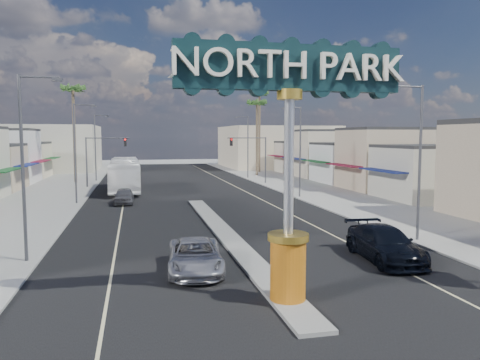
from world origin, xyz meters
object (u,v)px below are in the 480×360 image
streetlight_l_mid (77,148)px  palm_left_far (73,94)px  streetlight_r_near (418,155)px  city_bus (125,175)px  gateway_sign (289,142)px  traffic_signal_left (102,152)px  streetlight_r_mid (299,147)px  streetlight_r_far (247,143)px  palm_right_mid (257,107)px  car_parked_left (124,196)px  traffic_signal_right (252,151)px  suv_right (385,244)px  suv_left (195,256)px  palm_right_far (260,98)px  streetlight_l_near (26,158)px  streetlight_l_far (96,144)px

streetlight_l_mid → palm_left_far: size_ratio=0.69×
streetlight_r_near → streetlight_l_mid: bearing=136.2°
city_bus → streetlight_r_near: bearing=-60.6°
gateway_sign → traffic_signal_left: 43.04m
streetlight_l_mid → streetlight_r_mid: (20.87, 0.00, 0.00)m
streetlight_r_mid → streetlight_r_far: 22.00m
palm_right_mid → car_parked_left: bearing=-126.3°
traffic_signal_right → streetlight_r_mid: 14.07m
streetlight_r_far → suv_right: streetlight_r_far is taller
palm_right_mid → suv_left: size_ratio=2.34×
streetlight_r_far → car_parked_left: size_ratio=2.14×
palm_right_far → streetlight_l_mid: bearing=-128.5°
palm_left_far → palm_right_far: (28.00, 12.00, 0.89)m
traffic_signal_right → city_bus: bearing=-163.5°
palm_right_far → suv_right: bearing=-98.7°
streetlight_l_near → streetlight_l_far: same height
traffic_signal_right → suv_left: size_ratio=1.16×
palm_right_mid → streetlight_r_near: bearing=-93.2°
streetlight_r_near → city_bus: size_ratio=0.67×
streetlight_r_near → city_bus: bearing=120.1°
streetlight_l_near → palm_right_far: size_ratio=0.64×
streetlight_l_far → palm_right_far: bearing=21.5°
traffic_signal_left → streetlight_l_far: size_ratio=0.67×
car_parked_left → gateway_sign: bearing=-75.2°
streetlight_l_far → streetlight_l_mid: bearing=-90.0°
gateway_sign → streetlight_l_far: size_ratio=1.02×
streetlight_l_near → streetlight_r_far: same height
streetlight_l_mid → city_bus: size_ratio=0.67×
traffic_signal_right → streetlight_l_near: size_ratio=0.67×
streetlight_r_near → suv_right: bearing=-139.1°
streetlight_l_mid → suv_right: size_ratio=1.57×
gateway_sign → suv_left: (-2.80, 4.79, -5.21)m
traffic_signal_right → palm_left_far: 24.09m
streetlight_r_near → suv_left: streetlight_r_near is taller
palm_right_mid → palm_left_far: bearing=-167.0°
streetlight_r_mid → streetlight_r_far: bearing=90.0°
streetlight_r_mid → suv_left: size_ratio=1.74×
palm_right_mid → car_parked_left: palm_right_mid is taller
palm_left_far → suv_right: bearing=-65.7°
gateway_sign → palm_right_far: size_ratio=0.65×
streetlight_l_far → suv_left: size_ratio=1.74×
streetlight_l_near → streetlight_r_far: size_ratio=1.00×
gateway_sign → streetlight_l_mid: size_ratio=1.02×
palm_left_far → palm_right_far: 30.48m
streetlight_l_mid → suv_right: streetlight_l_mid is taller
streetlight_r_far → traffic_signal_right: bearing=-98.9°
traffic_signal_left → suv_left: traffic_signal_left is taller
palm_left_far → car_parked_left: palm_left_far is taller
suv_left → streetlight_r_near: bearing=18.7°
traffic_signal_right → suv_left: (-11.99, -37.23, -3.55)m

